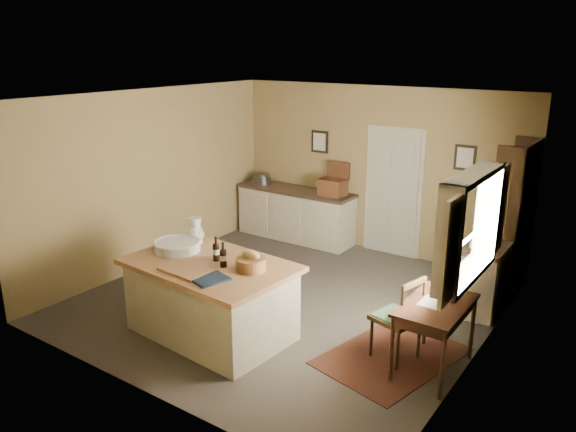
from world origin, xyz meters
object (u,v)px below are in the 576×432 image
at_px(writing_desk, 436,312).
at_px(right_cabinet, 484,276).
at_px(sideboard, 296,212).
at_px(desk_chair, 396,318).
at_px(shelving_unit, 516,220).
at_px(work_island, 211,296).

height_order(writing_desk, right_cabinet, right_cabinet).
relative_size(sideboard, writing_desk, 2.15).
bearing_deg(desk_chair, right_cabinet, 90.83).
bearing_deg(sideboard, writing_desk, -37.25).
distance_m(sideboard, writing_desk, 4.45).
height_order(writing_desk, shelving_unit, shelving_unit).
xyz_separation_m(right_cabinet, shelving_unit, (0.16, 0.74, 0.60)).
xyz_separation_m(desk_chair, shelving_unit, (0.58, 2.50, 0.57)).
distance_m(desk_chair, right_cabinet, 1.81).
relative_size(work_island, sideboard, 0.94).
xyz_separation_m(desk_chair, right_cabinet, (0.42, 1.76, -0.02)).
xyz_separation_m(work_island, desk_chair, (2.01, 0.74, -0.00)).
bearing_deg(right_cabinet, desk_chair, -103.61).
height_order(writing_desk, desk_chair, desk_chair).
distance_m(work_island, right_cabinet, 3.49).
relative_size(writing_desk, desk_chair, 1.04).
xyz_separation_m(sideboard, writing_desk, (3.54, -2.69, 0.19)).
bearing_deg(shelving_unit, work_island, -128.67).
bearing_deg(writing_desk, desk_chair, -179.49).
height_order(sideboard, writing_desk, sideboard).
distance_m(sideboard, desk_chair, 4.12).
relative_size(writing_desk, shelving_unit, 0.47).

